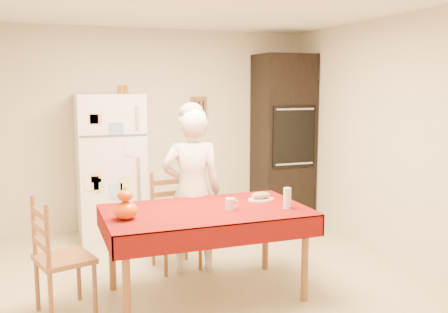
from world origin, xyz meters
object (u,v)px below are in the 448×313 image
oven_cabinet (283,138)px  refrigerator (111,167)px  wine_glass (287,198)px  coffee_mug (230,204)px  chair_far (174,217)px  seated_woman (192,191)px  pumpkin_lower (126,210)px  bread_plate (261,200)px  chair_left (56,253)px  dining_table (206,217)px

oven_cabinet → refrigerator: bearing=-178.8°
wine_glass → coffee_mug: bearing=167.6°
chair_far → seated_woman: (0.14, -0.19, 0.28)m
seated_woman → pumpkin_lower: (-0.74, -0.68, 0.04)m
coffee_mug → wine_glass: size_ratio=0.57×
coffee_mug → bread_plate: 0.45m
chair_far → pumpkin_lower: (-0.60, -0.87, 0.33)m
chair_left → coffee_mug: 1.43m
refrigerator → pumpkin_lower: bearing=-94.4°
refrigerator → bread_plate: 2.16m
coffee_mug → dining_table: bearing=151.3°
chair_left → dining_table: bearing=-107.2°
coffee_mug → chair_left: bearing=174.5°
refrigerator → coffee_mug: (0.71, -2.09, -0.04)m
dining_table → pumpkin_lower: (-0.69, -0.09, 0.14)m
pumpkin_lower → coffee_mug: bearing=-0.7°
refrigerator → chair_left: 2.10m
seated_woman → pumpkin_lower: bearing=53.6°
chair_left → pumpkin_lower: chair_left is taller
chair_far → seated_woman: bearing=-62.8°
chair_far → seated_woman: size_ratio=0.60×
oven_cabinet → wine_glass: bearing=-116.0°
wine_glass → oven_cabinet: bearing=64.0°
dining_table → pumpkin_lower: size_ratio=8.92×
seated_woman → bread_plate: seated_woman is taller
chair_far → coffee_mug: size_ratio=9.50×
pumpkin_lower → refrigerator: bearing=85.6°
chair_left → bread_plate: (1.78, 0.09, 0.26)m
bread_plate → chair_far: bearing=134.6°
oven_cabinet → dining_table: (-1.75, -2.04, -0.41)m
oven_cabinet → dining_table: bearing=-130.7°
refrigerator → chair_left: refrigerator is taller
refrigerator → bread_plate: bearing=-59.6°
bread_plate → refrigerator: bearing=120.4°
oven_cabinet → chair_far: size_ratio=2.32×
refrigerator → seated_woman: bearing=-67.4°
dining_table → wine_glass: (0.66, -0.20, 0.16)m
refrigerator → chair_left: bearing=-109.3°
refrigerator → dining_table: 2.06m
dining_table → coffee_mug: coffee_mug is taller
chair_far → oven_cabinet: bearing=26.3°
chair_far → coffee_mug: 0.97m
oven_cabinet → seated_woman: oven_cabinet is taller
oven_cabinet → chair_left: size_ratio=2.32×
chair_far → chair_left: same height
chair_left → refrigerator: bearing=-34.9°
seated_woman → pumpkin_lower: 1.01m
chair_left → coffee_mug: (1.39, -0.13, 0.30)m
pumpkin_lower → chair_far: bearing=55.3°
oven_cabinet → wine_glass: 2.51m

